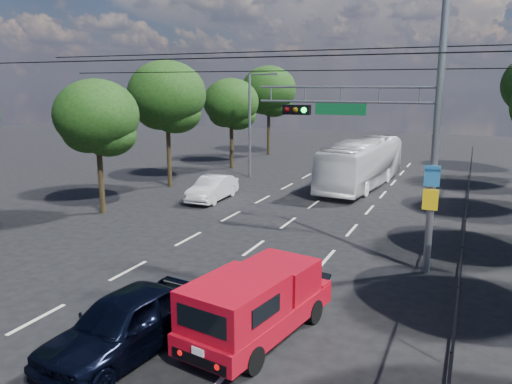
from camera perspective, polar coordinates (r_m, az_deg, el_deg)
The scene contains 14 objects.
ground at distance 13.54m, azimuth -14.71°, elevation -16.15°, with size 120.00×120.00×0.00m, color black.
lane_markings at distance 25.24m, azimuth 5.27°, elevation -2.40°, with size 6.12×38.00×0.01m.
signal_mast at distance 17.39m, azimuth 15.99°, elevation 8.11°, with size 6.43×0.39×9.50m.
streetlight_left at distance 34.28m, azimuth -0.46°, elevation 8.18°, with size 2.09×0.22×7.08m.
utility_wires at distance 19.61m, azimuth 0.73°, elevation 14.80°, with size 22.00×5.04×0.74m.
fence_right at distance 22.03m, azimuth 22.85°, elevation -2.73°, with size 0.06×34.03×2.00m.
tree_left_b at distance 25.61m, azimuth -17.64°, elevation 7.69°, with size 4.08×4.08×6.63m.
tree_left_c at distance 31.50m, azimuth -10.09°, elevation 10.29°, with size 4.80×4.80×7.80m.
tree_left_d at distance 38.26m, azimuth -2.82°, elevation 9.75°, with size 4.20×4.20×6.83m.
tree_left_e at distance 45.62m, azimuth 1.50°, elevation 11.17°, with size 4.92×4.92×7.99m.
red_pickup at distance 12.84m, azimuth 0.10°, elevation -12.48°, with size 2.60×5.16×1.84m.
navy_hatchback at distance 12.64m, azimuth -14.77°, elevation -14.33°, with size 1.84×4.58×1.56m, color black.
white_bus at distance 32.09m, azimuth 12.00°, elevation 3.20°, with size 2.47×10.57×2.94m, color white.
white_van at distance 27.89m, azimuth -4.99°, elevation 0.42°, with size 1.43×4.09×1.35m, color silver.
Camera 1 is at (7.64, -9.21, 6.34)m, focal length 35.00 mm.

